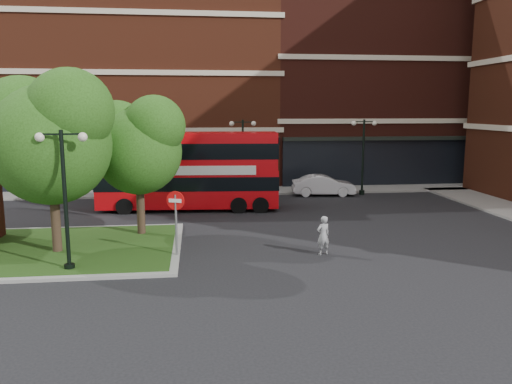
{
  "coord_description": "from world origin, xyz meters",
  "views": [
    {
      "loc": [
        -0.99,
        -17.36,
        5.71
      ],
      "look_at": [
        1.65,
        4.56,
        2.0
      ],
      "focal_mm": 35.0,
      "sensor_mm": 36.0,
      "label": 1
    }
  ],
  "objects": [
    {
      "name": "pavement_far",
      "position": [
        0.0,
        16.5,
        0.06
      ],
      "size": [
        44.0,
        3.0,
        0.12
      ],
      "primitive_type": "cube",
      "color": "slate",
      "rests_on": "ground"
    },
    {
      "name": "tree_island_west",
      "position": [
        -6.6,
        2.58,
        4.79
      ],
      "size": [
        5.4,
        4.71,
        7.21
      ],
      "color": "#2D2116",
      "rests_on": "ground"
    },
    {
      "name": "terrace_far_right",
      "position": [
        14.0,
        24.0,
        8.0
      ],
      "size": [
        18.0,
        12.0,
        16.0
      ],
      "primitive_type": "cube",
      "color": "#471911",
      "rests_on": "ground"
    },
    {
      "name": "woman",
      "position": [
        3.92,
        1.24,
        0.78
      ],
      "size": [
        0.65,
        0.53,
        1.55
      ],
      "primitive_type": "imported",
      "rotation": [
        0.0,
        0.0,
        3.46
      ],
      "color": "gray",
      "rests_on": "ground"
    },
    {
      "name": "car_white",
      "position": [
        7.36,
        14.5,
        0.68
      ],
      "size": [
        4.25,
        1.86,
        1.36
      ],
      "primitive_type": "imported",
      "rotation": [
        0.0,
        0.0,
        1.47
      ],
      "color": "silver",
      "rests_on": "ground"
    },
    {
      "name": "lamp_island",
      "position": [
        -5.5,
        0.2,
        2.83
      ],
      "size": [
        1.72,
        0.36,
        5.0
      ],
      "color": "black",
      "rests_on": "ground"
    },
    {
      "name": "car_silver",
      "position": [
        -0.25,
        14.5,
        0.64
      ],
      "size": [
        3.84,
        1.76,
        1.28
      ],
      "primitive_type": "imported",
      "rotation": [
        0.0,
        0.0,
        1.64
      ],
      "color": "silver",
      "rests_on": "ground"
    },
    {
      "name": "lamp_far_right",
      "position": [
        10.0,
        14.5,
        2.83
      ],
      "size": [
        1.72,
        0.36,
        5.0
      ],
      "color": "black",
      "rests_on": "ground"
    },
    {
      "name": "ground",
      "position": [
        0.0,
        0.0,
        0.0
      ],
      "size": [
        120.0,
        120.0,
        0.0
      ],
      "primitive_type": "plane",
      "color": "black",
      "rests_on": "ground"
    },
    {
      "name": "bus",
      "position": [
        -1.44,
        10.89,
        2.52
      ],
      "size": [
        10.2,
        2.99,
        3.84
      ],
      "rotation": [
        0.0,
        0.0,
        -0.07
      ],
      "color": "red",
      "rests_on": "ground"
    },
    {
      "name": "terrace_far_left",
      "position": [
        -8.0,
        24.0,
        7.0
      ],
      "size": [
        26.0,
        12.0,
        14.0
      ],
      "primitive_type": "cube",
      "color": "maroon",
      "rests_on": "ground"
    },
    {
      "name": "lamp_far_left",
      "position": [
        2.0,
        14.5,
        2.83
      ],
      "size": [
        1.72,
        0.36,
        5.0
      ],
      "color": "black",
      "rests_on": "ground"
    },
    {
      "name": "tree_island_east",
      "position": [
        -3.58,
        5.06,
        4.24
      ],
      "size": [
        4.46,
        3.9,
        6.29
      ],
      "color": "#2D2116",
      "rests_on": "ground"
    },
    {
      "name": "no_entry_sign",
      "position": [
        -1.8,
        1.5,
        1.86
      ],
      "size": [
        0.69,
        0.32,
        2.61
      ],
      "rotation": [
        0.0,
        0.0,
        -0.38
      ],
      "color": "slate",
      "rests_on": "ground"
    },
    {
      "name": "traffic_island",
      "position": [
        -8.0,
        3.0,
        0.07
      ],
      "size": [
        12.6,
        7.6,
        0.15
      ],
      "color": "gray",
      "rests_on": "ground"
    }
  ]
}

